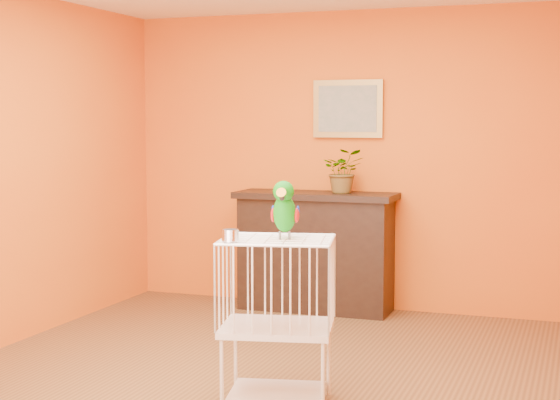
% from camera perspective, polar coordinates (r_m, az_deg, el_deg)
% --- Properties ---
extents(ground, '(4.50, 4.50, 0.00)m').
position_cam_1_polar(ground, '(5.65, -1.64, -11.68)').
color(ground, brown).
rests_on(ground, ground).
extents(room_shell, '(4.50, 4.50, 4.50)m').
position_cam_1_polar(room_shell, '(5.40, -1.68, 4.61)').
color(room_shell, orange).
rests_on(room_shell, ground).
extents(console_cabinet, '(1.39, 0.50, 1.03)m').
position_cam_1_polar(console_cabinet, '(7.46, 2.37, -3.43)').
color(console_cabinet, black).
rests_on(console_cabinet, ground).
extents(potted_plant, '(0.43, 0.46, 0.30)m').
position_cam_1_polar(potted_plant, '(7.34, 4.29, 1.62)').
color(potted_plant, '#26722D').
rests_on(potted_plant, console_cabinet).
extents(framed_picture, '(0.62, 0.04, 0.50)m').
position_cam_1_polar(framed_picture, '(7.51, 4.53, 6.07)').
color(framed_picture, '#A17E39').
rests_on(framed_picture, room_shell).
extents(birdcage, '(0.72, 0.61, 0.97)m').
position_cam_1_polar(birdcage, '(4.99, -0.20, -7.93)').
color(birdcage, silver).
rests_on(birdcage, ground).
extents(feed_cup, '(0.10, 0.10, 0.07)m').
position_cam_1_polar(feed_cup, '(4.77, -3.32, -2.36)').
color(feed_cup, silver).
rests_on(feed_cup, birdcage).
extents(parrot, '(0.17, 0.31, 0.34)m').
position_cam_1_polar(parrot, '(4.86, 0.30, -0.62)').
color(parrot, '#59544C').
rests_on(parrot, birdcage).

